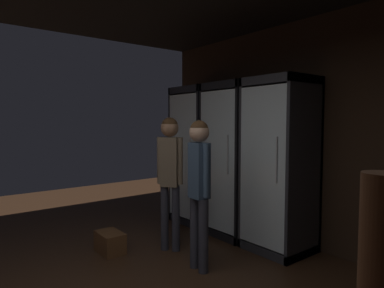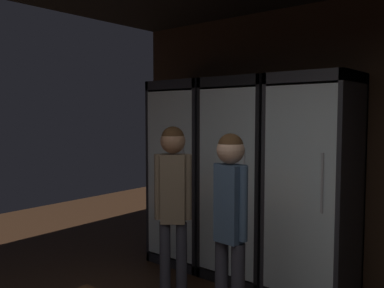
{
  "view_description": "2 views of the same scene",
  "coord_description": "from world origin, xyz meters",
  "views": [
    {
      "loc": [
        1.93,
        -0.66,
        1.56
      ],
      "look_at": [
        -1.74,
        2.23,
        1.25
      ],
      "focal_mm": 31.69,
      "sensor_mm": 36.0,
      "label": 1
    },
    {
      "loc": [
        0.94,
        -0.93,
        1.71
      ],
      "look_at": [
        -2.08,
        2.7,
        1.36
      ],
      "focal_mm": 38.31,
      "sensor_mm": 36.0,
      "label": 2
    }
  ],
  "objects": [
    {
      "name": "cooler_far_left",
      "position": [
        -2.09,
        2.7,
        1.01
      ],
      "size": [
        0.73,
        0.68,
        2.08
      ],
      "color": "black",
      "rests_on": "ground"
    },
    {
      "name": "wine_crate_floor",
      "position": [
        -1.77,
        1.01,
        0.12
      ],
      "size": [
        0.38,
        0.25,
        0.24
      ],
      "primitive_type": "cube",
      "color": "brown",
      "rests_on": "ground"
    },
    {
      "name": "shopper_near",
      "position": [
        -0.74,
        1.54,
        0.97
      ],
      "size": [
        0.3,
        0.21,
        1.57
      ],
      "color": "#2D2D38",
      "rests_on": "ground"
    },
    {
      "name": "cooler_left",
      "position": [
        -1.34,
        2.7,
        1.02
      ],
      "size": [
        0.73,
        0.68,
        2.08
      ],
      "color": "black",
      "rests_on": "ground"
    },
    {
      "name": "wall_back",
      "position": [
        0.0,
        3.03,
        1.4
      ],
      "size": [
        6.0,
        0.06,
        2.8
      ],
      "primitive_type": "cube",
      "color": "black",
      "rests_on": "ground"
    },
    {
      "name": "shopper_far",
      "position": [
        -1.38,
        1.61,
        1.03
      ],
      "size": [
        0.27,
        0.24,
        1.6
      ],
      "color": "#2D2D38",
      "rests_on": "ground"
    },
    {
      "name": "cooler_center",
      "position": [
        -0.58,
        2.7,
        1.01
      ],
      "size": [
        0.73,
        0.68,
        2.08
      ],
      "color": "#2B2B30",
      "rests_on": "ground"
    }
  ]
}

